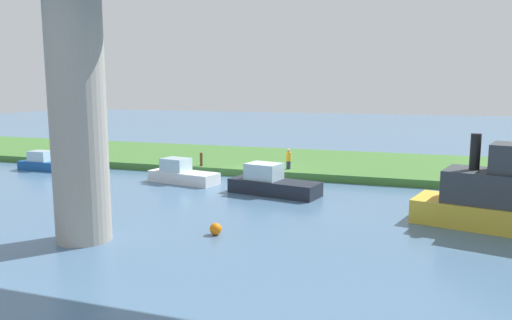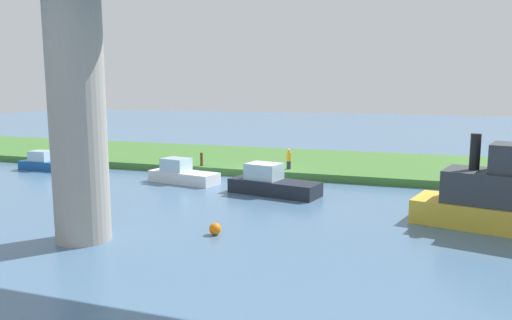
% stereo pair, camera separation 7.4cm
% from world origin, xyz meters
% --- Properties ---
extents(ground_plane, '(160.00, 160.00, 0.00)m').
position_xyz_m(ground_plane, '(0.00, 0.00, 0.00)').
color(ground_plane, '#4C7093').
extents(grassy_bank, '(80.00, 12.00, 0.50)m').
position_xyz_m(grassy_bank, '(0.00, -6.00, 0.25)').
color(grassy_bank, '#427533').
rests_on(grassy_bank, ground).
extents(bridge_pylon, '(2.14, 2.14, 9.99)m').
position_xyz_m(bridge_pylon, '(2.61, 14.83, 5.00)').
color(bridge_pylon, '#9E998E').
rests_on(bridge_pylon, ground).
extents(person_on_bank, '(0.46, 0.46, 1.39)m').
position_xyz_m(person_on_bank, '(-1.45, -1.22, 1.20)').
color(person_on_bank, '#2D334C').
rests_on(person_on_bank, grassy_bank).
extents(mooring_post, '(0.20, 0.20, 0.93)m').
position_xyz_m(mooring_post, '(4.72, -0.56, 0.97)').
color(mooring_post, brown).
rests_on(mooring_post, grassy_bank).
extents(houseboat_blue, '(4.80, 2.47, 1.52)m').
position_xyz_m(houseboat_blue, '(4.41, 3.02, 0.54)').
color(houseboat_blue, white).
rests_on(houseboat_blue, ground).
extents(motorboat_red, '(4.16, 1.50, 1.38)m').
position_xyz_m(motorboat_red, '(16.00, 1.97, 0.49)').
color(motorboat_red, '#195199').
rests_on(motorboat_red, ground).
extents(pontoon_yellow, '(5.43, 2.83, 1.72)m').
position_xyz_m(pontoon_yellow, '(-2.00, 4.40, 0.61)').
color(pontoon_yellow, '#1E232D').
rests_on(pontoon_yellow, ground).
extents(marker_buoy, '(0.50, 0.50, 0.50)m').
position_xyz_m(marker_buoy, '(-2.07, 12.54, 0.25)').
color(marker_buoy, orange).
rests_on(marker_buoy, ground).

